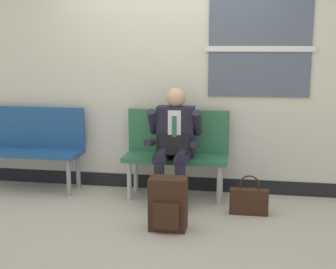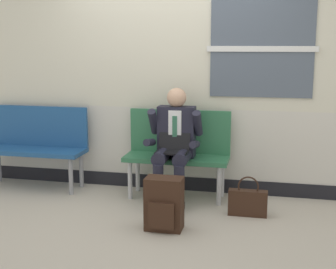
{
  "view_description": "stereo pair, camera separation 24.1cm",
  "coord_description": "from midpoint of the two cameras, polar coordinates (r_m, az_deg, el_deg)",
  "views": [
    {
      "loc": [
        0.88,
        -4.56,
        1.69
      ],
      "look_at": [
        0.05,
        0.24,
        0.75
      ],
      "focal_mm": 50.74,
      "sensor_mm": 36.0,
      "label": 1
    },
    {
      "loc": [
        1.11,
        -4.52,
        1.69
      ],
      "look_at": [
        0.05,
        0.24,
        0.75
      ],
      "focal_mm": 50.74,
      "sensor_mm": 36.0,
      "label": 2
    }
  ],
  "objects": [
    {
      "name": "backpack",
      "position": [
        4.38,
        -1.6,
        -8.4
      ],
      "size": [
        0.34,
        0.25,
        0.49
      ],
      "color": "#331E14",
      "rests_on": "ground"
    },
    {
      "name": "station_wall",
      "position": [
        5.42,
        -0.71,
        7.91
      ],
      "size": [
        6.28,
        0.17,
        2.83
      ],
      "color": "beige",
      "rests_on": "ground"
    },
    {
      "name": "ground_plane",
      "position": [
        4.94,
        -2.48,
        -9.08
      ],
      "size": [
        18.0,
        18.0,
        0.0
      ],
      "primitive_type": "plane",
      "color": "#B2A899"
    },
    {
      "name": "bench_with_person",
      "position": [
        5.26,
        -0.25,
        -1.63
      ],
      "size": [
        1.14,
        0.42,
        0.96
      ],
      "color": "#2D6B47",
      "rests_on": "ground"
    },
    {
      "name": "handbag",
      "position": [
        4.84,
        8.28,
        -7.88
      ],
      "size": [
        0.38,
        0.11,
        0.4
      ],
      "color": "#331E14",
      "rests_on": "ground"
    },
    {
      "name": "person_seated",
      "position": [
        5.04,
        -0.65,
        -0.99
      ],
      "size": [
        0.57,
        0.7,
        1.22
      ],
      "color": "#1E1E2D",
      "rests_on": "ground"
    },
    {
      "name": "bench_empty",
      "position": [
        5.81,
        -17.33,
        -0.94
      ],
      "size": [
        1.25,
        0.42,
        0.95
      ],
      "color": "navy",
      "rests_on": "ground"
    }
  ]
}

